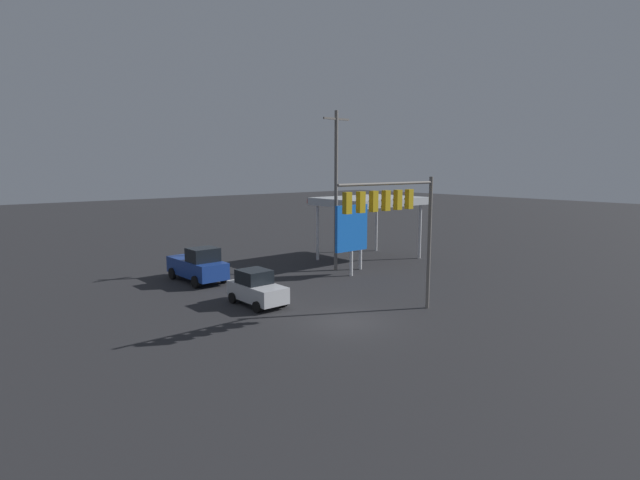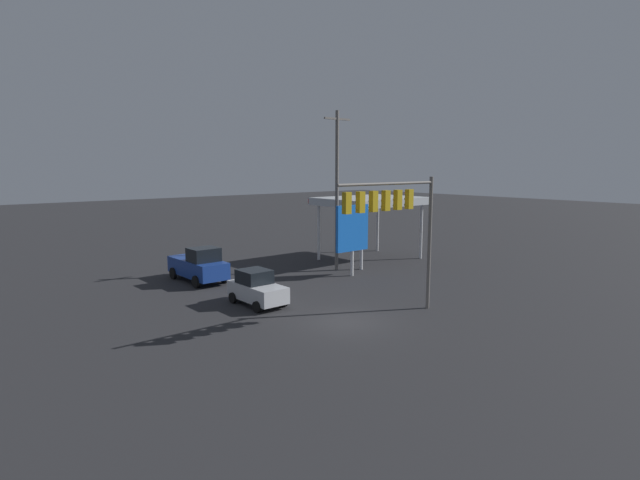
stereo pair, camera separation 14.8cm
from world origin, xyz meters
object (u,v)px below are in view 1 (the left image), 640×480
Objects in this scene: price_sign at (351,229)px; traffic_signal_assembly at (393,210)px; utility_pole at (336,188)px; pickup_parked at (198,265)px; hatchback_crossing at (257,288)px.

traffic_signal_assembly is at bearing 58.02° from price_sign.
utility_pole is 2.32× the size of price_sign.
price_sign is at bearing 58.63° from pickup_parked.
traffic_signal_assembly is 10.39m from price_sign.
utility_pole is at bearing 70.63° from pickup_parked.
hatchback_crossing is (9.27, 2.02, -2.39)m from price_sign.
pickup_parked is (9.64, -3.18, -5.05)m from utility_pole.
utility_pole is 11.33m from pickup_parked.
utility_pole reaches higher than traffic_signal_assembly.
price_sign is at bearing -121.98° from traffic_signal_assembly.
traffic_signal_assembly is 15.14m from pickup_parked.
traffic_signal_assembly reaches higher than price_sign.
utility_pole is (-5.84, -10.77, 0.57)m from traffic_signal_assembly.
pickup_parked reaches higher than hatchback_crossing.
hatchback_crossing is 7.38m from pickup_parked.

